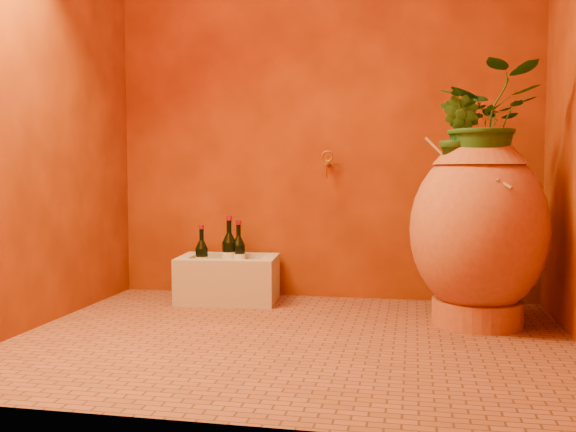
% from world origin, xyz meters
% --- Properties ---
extents(floor, '(2.50, 2.50, 0.00)m').
position_xyz_m(floor, '(0.00, 0.00, 0.00)').
color(floor, brown).
rests_on(floor, ground).
extents(wall_back, '(2.50, 0.02, 2.50)m').
position_xyz_m(wall_back, '(0.00, 1.00, 1.25)').
color(wall_back, '#5C1F05').
rests_on(wall_back, ground).
extents(wall_left, '(0.02, 2.00, 2.50)m').
position_xyz_m(wall_left, '(-1.25, 0.00, 1.25)').
color(wall_left, '#5C1F05').
rests_on(wall_left, ground).
extents(amphora, '(0.86, 0.86, 0.95)m').
position_xyz_m(amphora, '(0.85, 0.44, 0.47)').
color(amphora, '#B25E32').
rests_on(amphora, floor).
extents(stone_basin, '(0.59, 0.43, 0.26)m').
position_xyz_m(stone_basin, '(-0.52, 0.75, 0.13)').
color(stone_basin, '#B8AD98').
rests_on(stone_basin, floor).
extents(wine_bottle_a, '(0.08, 0.08, 0.33)m').
position_xyz_m(wine_bottle_a, '(-0.47, 0.80, 0.26)').
color(wine_bottle_a, black).
rests_on(wine_bottle_a, stone_basin).
extents(wine_bottle_b, '(0.09, 0.09, 0.35)m').
position_xyz_m(wine_bottle_b, '(-0.52, 0.78, 0.27)').
color(wine_bottle_b, black).
rests_on(wine_bottle_b, stone_basin).
extents(wine_bottle_c, '(0.08, 0.08, 0.31)m').
position_xyz_m(wine_bottle_c, '(-0.65, 0.69, 0.25)').
color(wine_bottle_c, black).
rests_on(wine_bottle_c, stone_basin).
extents(wall_tap, '(0.07, 0.15, 0.16)m').
position_xyz_m(wall_tap, '(0.04, 0.92, 0.80)').
color(wall_tap, '#9F6924').
rests_on(wall_tap, wall_back).
extents(plant_main, '(0.54, 0.48, 0.54)m').
position_xyz_m(plant_main, '(0.87, 0.43, 1.00)').
color(plant_main, '#1C4A1A').
rests_on(plant_main, amphora).
extents(plant_side, '(0.26, 0.26, 0.37)m').
position_xyz_m(plant_side, '(0.75, 0.39, 0.93)').
color(plant_side, '#1C4A1A').
rests_on(plant_side, amphora).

